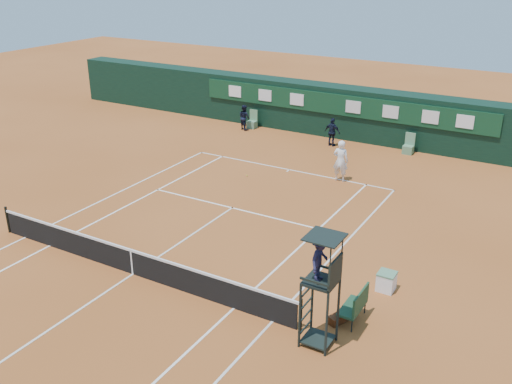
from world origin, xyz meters
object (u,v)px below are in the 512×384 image
at_px(player_bench, 356,304).
at_px(umpire_chair, 321,268).
at_px(cooler, 386,281).
at_px(tennis_net, 132,261).
at_px(player, 341,161).

bearing_deg(player_bench, umpire_chair, -109.42).
relative_size(umpire_chair, cooler, 5.30).
bearing_deg(tennis_net, player_bench, 9.35).
distance_m(tennis_net, umpire_chair, 7.35).
bearing_deg(cooler, player_bench, -96.68).
bearing_deg(umpire_chair, player_bench, 70.58).
height_order(umpire_chair, player_bench, umpire_chair).
xyz_separation_m(tennis_net, umpire_chair, (7.08, -0.27, 1.95)).
bearing_deg(player_bench, cooler, 83.32).
relative_size(player_bench, cooler, 1.86).
bearing_deg(cooler, tennis_net, -156.61).
xyz_separation_m(umpire_chair, cooler, (0.79, 3.67, -2.13)).
bearing_deg(cooler, player, 121.24).
bearing_deg(player_bench, player, 114.63).
height_order(tennis_net, player_bench, same).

